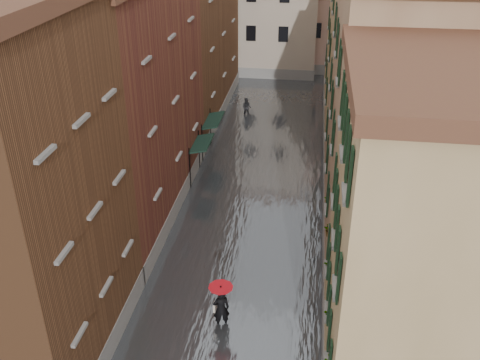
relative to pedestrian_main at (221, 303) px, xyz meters
The scene contains 15 objects.
ground 1.27m from the pedestrian_main, 40.43° to the right, with size 120.00×120.00×0.00m, color #505052.
floodwater 12.93m from the pedestrian_main, 89.36° to the left, with size 10.00×60.00×0.20m, color #51555A.
building_left_near 8.89m from the pedestrian_main, 162.79° to the right, with size 6.00×8.00×13.00m, color brown.
building_left_mid 12.28m from the pedestrian_main, 127.68° to the left, with size 6.00×14.00×12.50m, color brown.
building_left_far 25.50m from the pedestrian_main, 106.02° to the left, with size 6.00×16.00×14.00m, color brown.
building_right_near 8.70m from the pedestrian_main, 16.55° to the right, with size 6.00×8.00×11.50m, color tan.
building_right_mid 12.54m from the pedestrian_main, 51.17° to the left, with size 6.00×14.00×13.00m, color tan.
building_right_far 25.32m from the pedestrian_main, 73.34° to the left, with size 6.00×16.00×11.50m, color tan.
building_end_cream 38.34m from the pedestrian_main, 94.31° to the left, with size 12.00×9.00×13.00m, color #C3B49B.
building_end_pink 40.62m from the pedestrian_main, 81.24° to the left, with size 10.00×9.00×12.00m, color tan.
awning_near 13.02m from the pedestrian_main, 104.94° to the left, with size 1.09×2.73×2.80m.
awning_far 16.70m from the pedestrian_main, 101.57° to the left, with size 1.09×3.00×2.80m.
window_planters 4.84m from the pedestrian_main, ahead, with size 0.59×10.82×0.84m.
pedestrian_main is the anchor object (origin of this frame).
pedestrian_far 23.75m from the pedestrian_main, 94.81° to the left, with size 0.77×0.60×1.58m, color black.
Camera 1 is at (2.93, -16.32, 15.82)m, focal length 40.00 mm.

